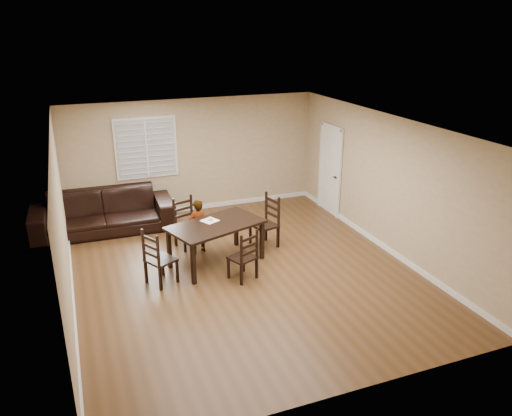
{
  "coord_description": "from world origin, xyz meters",
  "views": [
    {
      "loc": [
        -2.75,
        -7.77,
        4.34
      ],
      "look_at": [
        0.45,
        0.55,
        1.0
      ],
      "focal_mm": 35.0,
      "sensor_mm": 36.0,
      "label": 1
    }
  ],
  "objects_px": {
    "child": "(198,227)",
    "sofa": "(103,212)",
    "chair_far": "(247,259)",
    "chair_left": "(155,261)",
    "chair_near": "(185,223)",
    "dining_table": "(216,228)",
    "chair_right": "(269,223)",
    "donut": "(211,219)"
  },
  "relations": [
    {
      "from": "child",
      "to": "sofa",
      "type": "bearing_deg",
      "value": -64.77
    },
    {
      "from": "chair_far",
      "to": "sofa",
      "type": "distance_m",
      "value": 3.9
    },
    {
      "from": "chair_left",
      "to": "chair_near",
      "type": "bearing_deg",
      "value": -58.82
    },
    {
      "from": "chair_near",
      "to": "child",
      "type": "bearing_deg",
      "value": -88.05
    },
    {
      "from": "dining_table",
      "to": "chair_right",
      "type": "height_order",
      "value": "chair_right"
    },
    {
      "from": "donut",
      "to": "sofa",
      "type": "relative_size",
      "value": 0.03
    },
    {
      "from": "dining_table",
      "to": "child",
      "type": "height_order",
      "value": "child"
    },
    {
      "from": "chair_near",
      "to": "child",
      "type": "xyz_separation_m",
      "value": [
        0.15,
        -0.45,
        0.08
      ]
    },
    {
      "from": "dining_table",
      "to": "chair_right",
      "type": "xyz_separation_m",
      "value": [
        1.25,
        0.42,
        -0.23
      ]
    },
    {
      "from": "chair_far",
      "to": "chair_left",
      "type": "bearing_deg",
      "value": -37.86
    },
    {
      "from": "chair_far",
      "to": "chair_right",
      "type": "relative_size",
      "value": 0.88
    },
    {
      "from": "donut",
      "to": "chair_left",
      "type": "bearing_deg",
      "value": -152.0
    },
    {
      "from": "chair_right",
      "to": "child",
      "type": "height_order",
      "value": "child"
    },
    {
      "from": "dining_table",
      "to": "donut",
      "type": "xyz_separation_m",
      "value": [
        -0.04,
        0.19,
        0.11
      ]
    },
    {
      "from": "chair_right",
      "to": "sofa",
      "type": "bearing_deg",
      "value": -136.68
    },
    {
      "from": "child",
      "to": "chair_left",
      "type": "bearing_deg",
      "value": 28.0
    },
    {
      "from": "chair_right",
      "to": "chair_far",
      "type": "bearing_deg",
      "value": -50.95
    },
    {
      "from": "dining_table",
      "to": "chair_right",
      "type": "bearing_deg",
      "value": -0.48
    },
    {
      "from": "dining_table",
      "to": "chair_far",
      "type": "height_order",
      "value": "chair_far"
    },
    {
      "from": "chair_far",
      "to": "chair_right",
      "type": "xyz_separation_m",
      "value": [
        0.95,
        1.27,
        0.06
      ]
    },
    {
      "from": "chair_far",
      "to": "sofa",
      "type": "xyz_separation_m",
      "value": [
        -2.15,
        3.26,
        0.01
      ]
    },
    {
      "from": "sofa",
      "to": "chair_near",
      "type": "bearing_deg",
      "value": -40.61
    },
    {
      "from": "chair_far",
      "to": "donut",
      "type": "xyz_separation_m",
      "value": [
        -0.34,
        1.04,
        0.4
      ]
    },
    {
      "from": "donut",
      "to": "chair_right",
      "type": "bearing_deg",
      "value": 9.88
    },
    {
      "from": "sofa",
      "to": "chair_right",
      "type": "bearing_deg",
      "value": -31.02
    },
    {
      "from": "dining_table",
      "to": "donut",
      "type": "relative_size",
      "value": 21.59
    },
    {
      "from": "child",
      "to": "donut",
      "type": "xyz_separation_m",
      "value": [
        0.16,
        -0.4,
        0.28
      ]
    },
    {
      "from": "chair_near",
      "to": "sofa",
      "type": "bearing_deg",
      "value": 121.58
    },
    {
      "from": "chair_left",
      "to": "chair_far",
      "type": "bearing_deg",
      "value": -132.93
    },
    {
      "from": "chair_right",
      "to": "child",
      "type": "bearing_deg",
      "value": -110.99
    },
    {
      "from": "chair_near",
      "to": "chair_far",
      "type": "distance_m",
      "value": 2.0
    },
    {
      "from": "chair_right",
      "to": "sofa",
      "type": "relative_size",
      "value": 0.36
    },
    {
      "from": "chair_near",
      "to": "child",
      "type": "distance_m",
      "value": 0.48
    },
    {
      "from": "child",
      "to": "donut",
      "type": "distance_m",
      "value": 0.52
    },
    {
      "from": "dining_table",
      "to": "chair_right",
      "type": "distance_m",
      "value": 1.34
    },
    {
      "from": "chair_far",
      "to": "child",
      "type": "height_order",
      "value": "child"
    },
    {
      "from": "sofa",
      "to": "chair_left",
      "type": "bearing_deg",
      "value": -76.18
    },
    {
      "from": "dining_table",
      "to": "chair_near",
      "type": "bearing_deg",
      "value": 89.7
    },
    {
      "from": "chair_right",
      "to": "sofa",
      "type": "distance_m",
      "value": 3.69
    },
    {
      "from": "donut",
      "to": "chair_far",
      "type": "bearing_deg",
      "value": -71.83
    },
    {
      "from": "child",
      "to": "donut",
      "type": "height_order",
      "value": "child"
    },
    {
      "from": "dining_table",
      "to": "donut",
      "type": "height_order",
      "value": "donut"
    }
  ]
}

